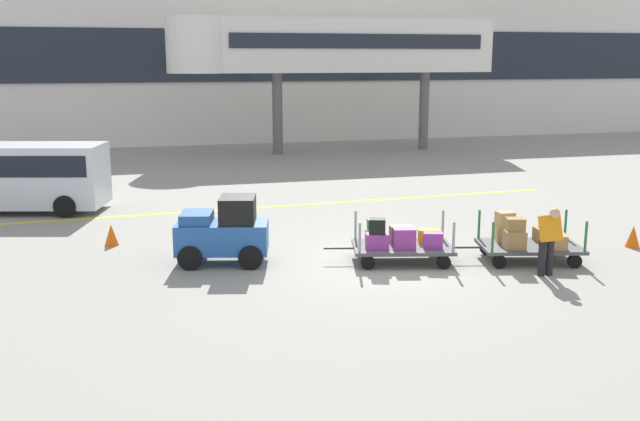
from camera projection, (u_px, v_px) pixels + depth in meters
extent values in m
plane|color=gray|center=(383.00, 264.00, 16.87)|extent=(120.00, 120.00, 0.00)
cube|color=yellow|center=(253.00, 208.00, 23.14)|extent=(21.01, 1.25, 0.01)
cube|color=silver|center=(224.00, 64.00, 40.51)|extent=(62.18, 2.40, 8.78)
cube|color=#1E232D|center=(227.00, 56.00, 39.24)|extent=(59.07, 0.12, 2.80)
cube|color=silver|center=(353.00, 46.00, 36.11)|extent=(14.19, 2.20, 2.60)
cylinder|color=silver|center=(198.00, 45.00, 34.13)|extent=(3.00, 3.00, 2.60)
cube|color=#1E232D|center=(361.00, 41.00, 34.99)|extent=(12.77, 0.08, 0.70)
cylinder|color=#59595B|center=(277.00, 114.00, 35.79)|extent=(0.50, 0.50, 3.99)
cylinder|color=#59595B|center=(424.00, 111.00, 37.80)|extent=(0.50, 0.50, 3.99)
cube|color=#2659A5|center=(222.00, 237.00, 16.80)|extent=(2.30, 1.57, 0.70)
cube|color=black|center=(238.00, 209.00, 16.68)|extent=(1.01, 1.15, 0.60)
cube|color=#225095|center=(197.00, 217.00, 16.69)|extent=(0.90, 1.08, 0.24)
cylinder|color=black|center=(197.00, 246.00, 17.37)|extent=(0.59, 0.31, 0.56)
cylinder|color=black|center=(190.00, 258.00, 16.35)|extent=(0.59, 0.31, 0.56)
cylinder|color=black|center=(254.00, 246.00, 17.40)|extent=(0.59, 0.31, 0.56)
cylinder|color=black|center=(251.00, 257.00, 16.38)|extent=(0.59, 0.31, 0.56)
cube|color=#4C4C4F|center=(402.00, 247.00, 16.96)|extent=(2.57, 1.91, 0.08)
cylinder|color=gray|center=(356.00, 225.00, 17.48)|extent=(0.06, 0.06, 0.70)
cylinder|color=gray|center=(360.00, 238.00, 16.22)|extent=(0.06, 0.06, 0.70)
cylinder|color=gray|center=(443.00, 224.00, 17.53)|extent=(0.06, 0.06, 0.70)
cylinder|color=gray|center=(454.00, 237.00, 16.27)|extent=(0.06, 0.06, 0.70)
cylinder|color=black|center=(364.00, 249.00, 17.56)|extent=(0.33, 0.17, 0.32)
cylinder|color=black|center=(368.00, 263.00, 16.40)|extent=(0.33, 0.17, 0.32)
cylinder|color=black|center=(434.00, 249.00, 17.60)|extent=(0.33, 0.17, 0.32)
cylinder|color=black|center=(444.00, 262.00, 16.44)|extent=(0.33, 0.17, 0.32)
cylinder|color=#333333|center=(339.00, 248.00, 16.93)|extent=(0.69, 0.22, 0.05)
cube|color=#99999E|center=(375.00, 236.00, 17.20)|extent=(0.44, 0.35, 0.31)
cube|color=#8C338C|center=(377.00, 241.00, 16.59)|extent=(0.58, 0.42, 0.36)
cube|color=#726651|center=(401.00, 234.00, 17.23)|extent=(0.58, 0.33, 0.40)
cube|color=#8C338C|center=(404.00, 239.00, 16.61)|extent=(0.57, 0.46, 0.48)
cube|color=orange|center=(429.00, 236.00, 17.20)|extent=(0.57, 0.41, 0.32)
cube|color=#8C338C|center=(433.00, 241.00, 16.63)|extent=(0.50, 0.40, 0.38)
cube|color=#236B2D|center=(375.00, 224.00, 17.14)|extent=(0.39, 0.33, 0.26)
cube|color=black|center=(377.00, 226.00, 16.52)|extent=(0.45, 0.43, 0.35)
cube|color=#4C4C4F|center=(530.00, 246.00, 17.03)|extent=(2.57, 1.91, 0.08)
cylinder|color=#237033|center=(479.00, 224.00, 17.55)|extent=(0.06, 0.06, 0.70)
cylinder|color=#237033|center=(493.00, 237.00, 16.29)|extent=(0.06, 0.06, 0.70)
cylinder|color=#237033|center=(566.00, 224.00, 17.60)|extent=(0.06, 0.06, 0.70)
cylinder|color=#237033|center=(586.00, 237.00, 16.34)|extent=(0.06, 0.06, 0.70)
cylinder|color=black|center=(486.00, 248.00, 17.63)|extent=(0.33, 0.17, 0.32)
cylinder|color=black|center=(499.00, 262.00, 16.47)|extent=(0.33, 0.17, 0.32)
cylinder|color=black|center=(557.00, 248.00, 17.67)|extent=(0.33, 0.17, 0.32)
cylinder|color=black|center=(575.00, 261.00, 16.51)|extent=(0.33, 0.17, 0.32)
cylinder|color=#333333|center=(466.00, 248.00, 17.00)|extent=(0.69, 0.22, 0.05)
cube|color=tan|center=(504.00, 233.00, 17.31)|extent=(0.53, 0.55, 0.41)
cube|color=#9E7A4C|center=(514.00, 239.00, 16.66)|extent=(0.57, 0.57, 0.42)
cube|color=olive|center=(545.00, 235.00, 17.29)|extent=(0.55, 0.53, 0.32)
cube|color=#A87F4C|center=(555.00, 241.00, 16.65)|extent=(0.63, 0.63, 0.33)
cube|color=tan|center=(505.00, 218.00, 17.23)|extent=(0.41, 0.38, 0.31)
cube|color=olive|center=(515.00, 224.00, 16.59)|extent=(0.49, 0.44, 0.29)
cylinder|color=black|center=(542.00, 258.00, 15.87)|extent=(0.16, 0.16, 0.82)
cylinder|color=black|center=(550.00, 257.00, 15.92)|extent=(0.16, 0.16, 0.82)
cube|color=orange|center=(550.00, 228.00, 15.66)|extent=(0.41, 0.43, 0.61)
sphere|color=tan|center=(555.00, 213.00, 15.47)|extent=(0.22, 0.22, 0.22)
cube|color=silver|center=(25.00, 175.00, 22.41)|extent=(5.13, 3.06, 1.90)
cube|color=black|center=(24.00, 162.00, 22.33)|extent=(4.76, 3.00, 0.64)
cylinder|color=black|center=(65.00, 206.00, 21.74)|extent=(0.72, 0.41, 0.68)
cone|color=#EA590F|center=(633.00, 236.00, 18.33)|extent=(0.36, 0.36, 0.55)
cone|color=#EA590F|center=(111.00, 235.00, 18.48)|extent=(0.36, 0.36, 0.55)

